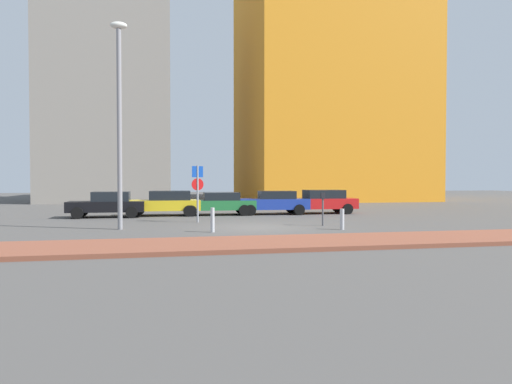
{
  "coord_description": "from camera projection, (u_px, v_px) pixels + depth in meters",
  "views": [
    {
      "loc": [
        -4.11,
        -20.14,
        2.11
      ],
      "look_at": [
        0.6,
        3.0,
        1.48
      ],
      "focal_mm": 32.6,
      "sensor_mm": 36.0,
      "label": 1
    }
  ],
  "objects": [
    {
      "name": "ground_plane",
      "position": [
        256.0,
        227.0,
        20.61
      ],
      "size": [
        120.0,
        120.0,
        0.0
      ],
      "primitive_type": "plane",
      "color": "#4C4947"
    },
    {
      "name": "sidewalk_brick",
      "position": [
        291.0,
        243.0,
        15.05
      ],
      "size": [
        40.0,
        3.19,
        0.14
      ],
      "primitive_type": "cube",
      "color": "brown",
      "rests_on": "ground"
    },
    {
      "name": "parked_car_black",
      "position": [
        108.0,
        204.0,
        26.01
      ],
      "size": [
        4.16,
        1.91,
        1.44
      ],
      "color": "black",
      "rests_on": "ground"
    },
    {
      "name": "parked_car_yellow",
      "position": [
        165.0,
        202.0,
        27.21
      ],
      "size": [
        4.3,
        2.13,
        1.46
      ],
      "color": "gold",
      "rests_on": "ground"
    },
    {
      "name": "parked_car_green",
      "position": [
        218.0,
        203.0,
        27.72
      ],
      "size": [
        4.59,
        2.13,
        1.35
      ],
      "color": "#237238",
      "rests_on": "ground"
    },
    {
      "name": "parked_car_blue",
      "position": [
        274.0,
        202.0,
        28.25
      ],
      "size": [
        4.4,
        2.1,
        1.43
      ],
      "color": "#1E389E",
      "rests_on": "ground"
    },
    {
      "name": "parked_car_red",
      "position": [
        320.0,
        201.0,
        28.92
      ],
      "size": [
        4.6,
        1.95,
        1.47
      ],
      "color": "red",
      "rests_on": "ground"
    },
    {
      "name": "parking_sign_post",
      "position": [
        198.0,
        187.0,
        23.0
      ],
      "size": [
        0.6,
        0.12,
        2.81
      ],
      "color": "gray",
      "rests_on": "ground"
    },
    {
      "name": "parking_meter",
      "position": [
        323.0,
        205.0,
        21.25
      ],
      "size": [
        0.18,
        0.14,
        1.51
      ],
      "color": "#4C4C51",
      "rests_on": "ground"
    },
    {
      "name": "street_lamp",
      "position": [
        119.0,
        111.0,
        19.58
      ],
      "size": [
        0.7,
        0.36,
        8.75
      ],
      "color": "gray",
      "rests_on": "ground"
    },
    {
      "name": "traffic_bollard_near",
      "position": [
        213.0,
        220.0,
        18.63
      ],
      "size": [
        0.16,
        0.16,
        0.99
      ],
      "primitive_type": "cylinder",
      "color": "#B7B7BC",
      "rests_on": "ground"
    },
    {
      "name": "traffic_bollard_mid",
      "position": [
        342.0,
        219.0,
        19.61
      ],
      "size": [
        0.18,
        0.18,
        0.88
      ],
      "primitive_type": "cylinder",
      "color": "#B7B7BC",
      "rests_on": "ground"
    },
    {
      "name": "building_colorful_midrise",
      "position": [
        326.0,
        76.0,
        50.45
      ],
      "size": [
        17.58,
        17.5,
        26.68
      ],
      "primitive_type": "cube",
      "color": "orange",
      "rests_on": "ground"
    },
    {
      "name": "building_under_construction",
      "position": [
        109.0,
        90.0,
        45.61
      ],
      "size": [
        11.74,
        10.77,
        21.77
      ],
      "primitive_type": "cube",
      "color": "gray",
      "rests_on": "ground"
    }
  ]
}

